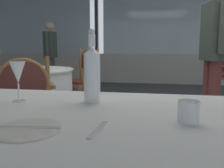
# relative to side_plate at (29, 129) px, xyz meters

# --- Properties ---
(ground_plane) EXTENTS (15.35, 15.35, 0.00)m
(ground_plane) POSITION_rel_side_plate_xyz_m (0.30, 2.08, -0.75)
(ground_plane) COLOR #4C5156
(window_wall_far) EXTENTS (10.76, 0.14, 2.88)m
(window_wall_far) POSITION_rel_side_plate_xyz_m (0.30, 6.52, 0.40)
(window_wall_far) COLOR beige
(window_wall_far) RESTS_ON ground_plane
(side_plate) EXTENTS (0.21, 0.21, 0.01)m
(side_plate) POSITION_rel_side_plate_xyz_m (0.00, 0.00, 0.00)
(side_plate) COLOR silver
(side_plate) RESTS_ON foreground_table
(butter_knife) EXTENTS (0.21, 0.04, 0.00)m
(butter_knife) POSITION_rel_side_plate_xyz_m (0.00, 0.00, 0.01)
(butter_knife) COLOR silver
(butter_knife) RESTS_ON foreground_table
(dinner_fork) EXTENTS (0.03, 0.18, 0.00)m
(dinner_fork) POSITION_rel_side_plate_xyz_m (0.22, 0.05, -0.00)
(dinner_fork) COLOR silver
(dinner_fork) RESTS_ON foreground_table
(water_bottle) EXTENTS (0.08, 0.08, 0.35)m
(water_bottle) POSITION_rel_side_plate_xyz_m (0.09, 0.46, 0.14)
(water_bottle) COLOR white
(water_bottle) RESTS_ON foreground_table
(wine_glass) EXTENTS (0.08, 0.08, 0.20)m
(wine_glass) POSITION_rel_side_plate_xyz_m (-0.27, 0.39, 0.14)
(wine_glass) COLOR white
(wine_glass) RESTS_ON foreground_table
(water_tumbler) EXTENTS (0.08, 0.08, 0.08)m
(water_tumbler) POSITION_rel_side_plate_xyz_m (0.51, 0.19, 0.03)
(water_tumbler) COLOR white
(water_tumbler) RESTS_ON foreground_table
(background_table_0) EXTENTS (1.28, 1.28, 0.74)m
(background_table_0) POSITION_rel_side_plate_xyz_m (-1.28, 2.16, -0.38)
(background_table_0) COLOR white
(background_table_0) RESTS_ON ground_plane
(dining_chair_0_1) EXTENTS (0.65, 0.63, 0.94)m
(dining_chair_0_1) POSITION_rel_side_plate_xyz_m (-0.74, 1.24, -0.21)
(dining_chair_0_1) COLOR olive
(dining_chair_0_1) RESTS_ON ground_plane
(dining_chair_0_2) EXTENTS (0.65, 0.63, 1.01)m
(dining_chair_0_2) POSITION_rel_side_plate_xyz_m (-0.75, 3.09, -0.16)
(dining_chair_0_2) COLOR olive
(dining_chair_0_2) RESTS_ON ground_plane
(diner_person_0) EXTENTS (0.27, 0.52, 1.77)m
(diner_person_0) POSITION_rel_side_plate_xyz_m (1.03, 2.35, 0.27)
(diner_person_0) COLOR brown
(diner_person_0) RESTS_ON ground_plane
(diner_person_1) EXTENTS (0.22, 0.53, 1.62)m
(diner_person_1) POSITION_rel_side_plate_xyz_m (-2.07, 4.78, 0.17)
(diner_person_1) COLOR #424C42
(diner_person_1) RESTS_ON ground_plane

